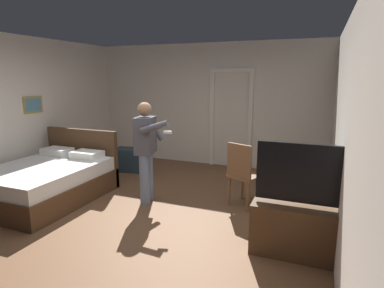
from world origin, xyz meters
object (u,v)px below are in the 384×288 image
Objects in this scene: side_table at (280,182)px; wooden_chair at (243,172)px; bed at (48,180)px; suitcase_dark at (130,160)px; laptop at (279,164)px; tv_flatscreen at (306,225)px; bottle_on_table at (291,163)px; person_blue_shirt at (146,147)px.

side_table is 0.56m from wooden_chair.
bed reaches higher than side_table.
laptop is at bearing -28.42° from suitcase_dark.
tv_flatscreen reaches higher than laptop.
bottle_on_table is 3.55m from suitcase_dark.
bed is 1.94× the size of wooden_chair.
suitcase_dark is at bearing 78.08° from bed.
tv_flatscreen is 1.16m from side_table.
wooden_chair is (3.01, 0.83, 0.24)m from bed.
bed reaches higher than bottle_on_table.
bottle_on_table is 0.22× the size of wooden_chair.
person_blue_shirt is 2.57× the size of suitcase_dark.
person_blue_shirt reaches higher than tv_flatscreen.
wooden_chair reaches higher than laptop.
side_table is at bearing 150.26° from bottle_on_table.
side_table is 0.36m from bottle_on_table.
bed is 1.74m from person_blue_shirt.
laptop is 0.40× the size of wooden_chair.
tv_flatscreen is at bearing -67.70° from laptop.
person_blue_shirt is at bearing 162.29° from tv_flatscreen.
tv_flatscreen is 5.72× the size of bottle_on_table.
person_blue_shirt reaches higher than bottle_on_table.
tv_flatscreen is 2.57m from person_blue_shirt.
laptop is 3.38m from suitcase_dark.
wooden_chair is at bearing -30.32° from suitcase_dark.
tv_flatscreen is at bearing -69.38° from side_table.
bed is at bearing -168.19° from laptop.
person_blue_shirt reaches higher than bed.
laptop is 0.58m from wooden_chair.
bottle_on_table is 0.75m from wooden_chair.
tv_flatscreen is 2.07× the size of suitcase_dark.
tv_flatscreen reaches higher than bed.
bed is at bearing -169.25° from bottle_on_table.
person_blue_shirt is at bearing -172.28° from laptop.
person_blue_shirt is at bearing -171.18° from side_table.
bottle_on_table is at bearing 6.14° from person_blue_shirt.
suitcase_dark is (-1.18, 1.36, -0.66)m from person_blue_shirt.
person_blue_shirt is 1.92m from suitcase_dark.
wooden_chair is at bearing 130.61° from tv_flatscreen.
bed is 1.87m from suitcase_dark.
bed reaches higher than wooden_chair.
wooden_chair is 1.52m from person_blue_shirt.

